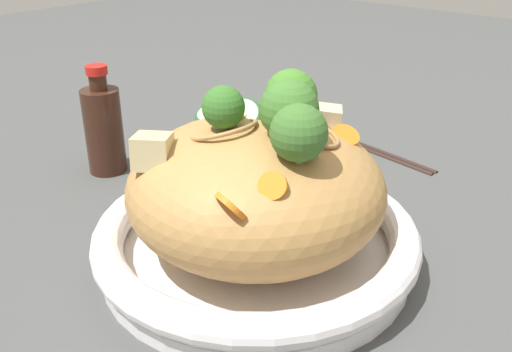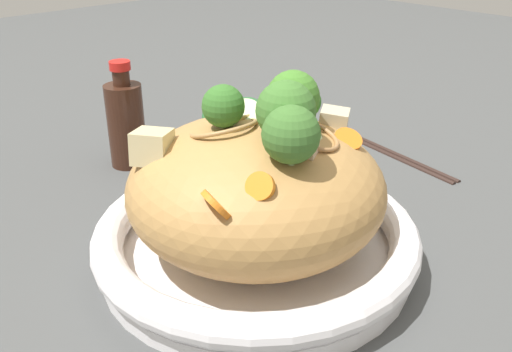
# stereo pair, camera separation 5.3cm
# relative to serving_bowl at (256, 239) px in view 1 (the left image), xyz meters

# --- Properties ---
(ground_plane) EXTENTS (3.00, 3.00, 0.00)m
(ground_plane) POSITION_rel_serving_bowl_xyz_m (0.00, 0.00, -0.02)
(ground_plane) COLOR #454747
(serving_bowl) EXTENTS (0.32, 0.32, 0.05)m
(serving_bowl) POSITION_rel_serving_bowl_xyz_m (0.00, 0.00, 0.00)
(serving_bowl) COLOR white
(serving_bowl) RESTS_ON ground_plane
(noodle_heap) EXTENTS (0.24, 0.24, 0.14)m
(noodle_heap) POSITION_rel_serving_bowl_xyz_m (0.00, 0.00, 0.06)
(noodle_heap) COLOR #B08247
(noodle_heap) RESTS_ON serving_bowl
(broccoli_florets) EXTENTS (0.14, 0.16, 0.08)m
(broccoli_florets) POSITION_rel_serving_bowl_xyz_m (0.02, 0.01, 0.14)
(broccoli_florets) COLOR #93B56C
(broccoli_florets) RESTS_ON serving_bowl
(carrot_coins) EXTENTS (0.15, 0.18, 0.05)m
(carrot_coins) POSITION_rel_serving_bowl_xyz_m (0.03, -0.01, 0.11)
(carrot_coins) COLOR orange
(carrot_coins) RESTS_ON serving_bowl
(zucchini_slices) EXTENTS (0.16, 0.06, 0.04)m
(zucchini_slices) POSITION_rel_serving_bowl_xyz_m (-0.01, 0.02, 0.12)
(zucchini_slices) COLOR beige
(zucchini_slices) RESTS_ON serving_bowl
(chicken_chunks) EXTENTS (0.15, 0.21, 0.05)m
(chicken_chunks) POSITION_rel_serving_bowl_xyz_m (-0.00, -0.01, 0.11)
(chicken_chunks) COLOR #C6B894
(chicken_chunks) RESTS_ON serving_bowl
(soy_sauce_bottle) EXTENTS (0.05, 0.05, 0.14)m
(soy_sauce_bottle) POSITION_rel_serving_bowl_xyz_m (-0.29, 0.03, 0.04)
(soy_sauce_bottle) COLOR #381E14
(soy_sauce_bottle) RESTS_ON ground_plane
(chopsticks_pair) EXTENTS (0.22, 0.05, 0.01)m
(chopsticks_pair) POSITION_rel_serving_bowl_xyz_m (-0.05, 0.32, -0.02)
(chopsticks_pair) COLOR black
(chopsticks_pair) RESTS_ON ground_plane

